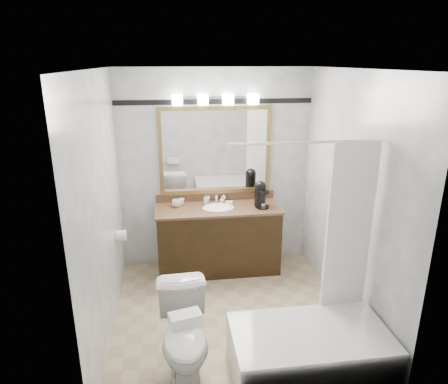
% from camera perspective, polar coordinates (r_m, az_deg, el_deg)
% --- Properties ---
extents(room, '(2.42, 2.62, 2.52)m').
position_cam_1_polar(room, '(3.83, 0.98, -1.88)').
color(room, tan).
rests_on(room, ground).
extents(vanity, '(1.53, 0.58, 0.97)m').
position_cam_1_polar(vanity, '(5.07, -0.82, -6.52)').
color(vanity, black).
rests_on(vanity, ground).
extents(mirror, '(1.40, 0.04, 1.10)m').
position_cam_1_polar(mirror, '(4.98, -1.24, 5.89)').
color(mirror, olive).
rests_on(mirror, room).
extents(vanity_light_bar, '(1.02, 0.14, 0.12)m').
position_cam_1_polar(vanity_light_bar, '(4.83, -1.22, 13.11)').
color(vanity_light_bar, silver).
rests_on(vanity_light_bar, room).
extents(accent_stripe, '(2.40, 0.01, 0.06)m').
position_cam_1_polar(accent_stripe, '(4.90, -1.31, 12.79)').
color(accent_stripe, black).
rests_on(accent_stripe, room).
extents(bathtub, '(1.30, 0.75, 1.96)m').
position_cam_1_polar(bathtub, '(3.67, 12.35, -20.76)').
color(bathtub, white).
rests_on(bathtub, ground).
extents(tp_roll, '(0.11, 0.12, 0.12)m').
position_cam_1_polar(tp_roll, '(4.65, -14.45, -6.03)').
color(tp_roll, white).
rests_on(tp_roll, room).
extents(toilet, '(0.46, 0.77, 0.77)m').
position_cam_1_polar(toilet, '(3.55, -5.59, -19.83)').
color(toilet, white).
rests_on(toilet, ground).
extents(tissue_box, '(0.25, 0.17, 0.09)m').
position_cam_1_polar(tissue_box, '(3.00, -5.54, -17.64)').
color(tissue_box, white).
rests_on(tissue_box, toilet).
extents(coffee_maker, '(0.18, 0.21, 0.33)m').
position_cam_1_polar(coffee_maker, '(4.91, 5.24, -0.23)').
color(coffee_maker, black).
rests_on(coffee_maker, vanity).
extents(cup_left, '(0.11, 0.11, 0.09)m').
position_cam_1_polar(cup_left, '(4.95, -6.79, -1.61)').
color(cup_left, white).
rests_on(cup_left, vanity).
extents(cup_right, '(0.09, 0.09, 0.07)m').
position_cam_1_polar(cup_right, '(5.04, -6.10, -1.34)').
color(cup_right, white).
rests_on(cup_right, vanity).
extents(soap_bottle_a, '(0.06, 0.06, 0.11)m').
position_cam_1_polar(soap_bottle_a, '(5.04, -2.65, -1.05)').
color(soap_bottle_a, white).
rests_on(soap_bottle_a, vanity).
extents(soap_bottle_b, '(0.07, 0.07, 0.08)m').
position_cam_1_polar(soap_bottle_b, '(5.07, -0.31, -1.08)').
color(soap_bottle_b, white).
rests_on(soap_bottle_b, vanity).
extents(soap_bar, '(0.09, 0.06, 0.03)m').
position_cam_1_polar(soap_bar, '(5.04, 0.73, -1.51)').
color(soap_bar, beige).
rests_on(soap_bar, vanity).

